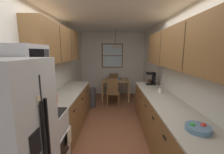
{
  "coord_description": "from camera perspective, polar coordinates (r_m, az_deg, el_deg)",
  "views": [
    {
      "loc": [
        0.04,
        -2.53,
        1.78
      ],
      "look_at": [
        -0.0,
        1.17,
        1.15
      ],
      "focal_mm": 23.69,
      "sensor_mm": 36.0,
      "label": 1
    }
  ],
  "objects": [
    {
      "name": "pendant_light",
      "position": [
        5.41,
        1.37,
        11.8
      ],
      "size": [
        0.31,
        0.31,
        0.63
      ],
      "color": "black"
    },
    {
      "name": "refrigerator",
      "position": [
        1.84,
        -34.98,
        -22.19
      ],
      "size": [
        0.72,
        0.72,
        1.73
      ],
      "color": "silver",
      "rests_on": "ground"
    },
    {
      "name": "fruit_bowl",
      "position": [
        2.01,
        30.29,
        -16.58
      ],
      "size": [
        0.27,
        0.27,
        0.09
      ],
      "color": "#597F9E",
      "rests_on": "counter_right"
    },
    {
      "name": "dining_table",
      "position": [
        5.53,
        1.32,
        -2.15
      ],
      "size": [
        0.99,
        0.88,
        0.75
      ],
      "color": "#A87F51",
      "rests_on": "ground"
    },
    {
      "name": "upper_cabinets_left",
      "position": [
        3.45,
        -19.79,
        11.78
      ],
      "size": [
        0.33,
        2.22,
        0.74
      ],
      "color": "brown"
    },
    {
      "name": "dining_chair_near",
      "position": [
        4.93,
        0.32,
        -5.31
      ],
      "size": [
        0.42,
        0.42,
        0.9
      ],
      "color": "brown",
      "rests_on": "ground"
    },
    {
      "name": "upper_cabinets_right",
      "position": [
        2.76,
        24.58,
        10.29
      ],
      "size": [
        0.33,
        3.07,
        0.7
      ],
      "color": "brown"
    },
    {
      "name": "back_window",
      "position": [
        6.11,
        0.11,
        8.23
      ],
      "size": [
        0.86,
        0.05,
        0.98
      ],
      "color": "brown"
    },
    {
      "name": "table_serving_bowl",
      "position": [
        5.57,
        2.28,
        -0.64
      ],
      "size": [
        0.21,
        0.21,
        0.06
      ],
      "primitive_type": "cylinder",
      "color": "#4C7299",
      "rests_on": "dining_table"
    },
    {
      "name": "ceiling_slab",
      "position": [
        3.62,
        -0.01,
        22.64
      ],
      "size": [
        4.4,
        9.0,
        0.08
      ],
      "primitive_type": "cube",
      "color": "white"
    },
    {
      "name": "stove_range",
      "position": [
        2.55,
        -25.41,
        -22.28
      ],
      "size": [
        0.66,
        0.59,
        1.1
      ],
      "color": "silver",
      "rests_on": "ground"
    },
    {
      "name": "counter_right",
      "position": [
        3.06,
        19.75,
        -16.68
      ],
      "size": [
        0.64,
        3.39,
        0.9
      ],
      "color": "brown",
      "rests_on": "ground"
    },
    {
      "name": "dish_towel",
      "position": [
        2.53,
        -16.12,
        -21.16
      ],
      "size": [
        0.02,
        0.16,
        0.24
      ],
      "primitive_type": "cube",
      "color": "beige"
    },
    {
      "name": "wall_back",
      "position": [
        6.2,
        0.24,
        5.06
      ],
      "size": [
        4.4,
        0.1,
        2.55
      ],
      "primitive_type": "cube",
      "color": "silver",
      "rests_on": "ground"
    },
    {
      "name": "coffee_maker",
      "position": [
        4.13,
        15.15,
        -0.44
      ],
      "size": [
        0.22,
        0.18,
        0.34
      ],
      "color": "black",
      "rests_on": "counter_right"
    },
    {
      "name": "mug_spare",
      "position": [
        3.39,
        18.15,
        -5.01
      ],
      "size": [
        0.12,
        0.08,
        0.09
      ],
      "color": "white",
      "rests_on": "counter_right"
    },
    {
      "name": "microwave_over_range",
      "position": [
        2.24,
        -30.37,
        6.63
      ],
      "size": [
        0.39,
        0.6,
        0.33
      ],
      "color": "silver"
    },
    {
      "name": "ground_plane",
      "position": [
        3.95,
        -0.01,
        -17.04
      ],
      "size": [
        12.0,
        12.0,
        0.0
      ],
      "primitive_type": "plane",
      "color": "brown"
    },
    {
      "name": "storage_canister",
      "position": [
        2.79,
        -21.44,
        -7.48
      ],
      "size": [
        0.11,
        0.11,
        0.18
      ],
      "color": "#D84C19",
      "rests_on": "counter_left"
    },
    {
      "name": "dining_chair_far",
      "position": [
        6.19,
        0.49,
        -2.19
      ],
      "size": [
        0.46,
        0.46,
        0.9
      ],
      "color": "brown",
      "rests_on": "ground"
    },
    {
      "name": "wall_right",
      "position": [
        3.8,
        20.81,
        1.44
      ],
      "size": [
        0.1,
        9.0,
        2.55
      ],
      "primitive_type": "cube",
      "color": "silver",
      "rests_on": "ground"
    },
    {
      "name": "counter_left",
      "position": [
        3.7,
        -16.09,
        -11.77
      ],
      "size": [
        0.64,
        2.14,
        0.9
      ],
      "color": "brown",
      "rests_on": "ground"
    },
    {
      "name": "wall_left",
      "position": [
        3.83,
        -20.68,
        1.5
      ],
      "size": [
        0.1,
        9.0,
        2.55
      ],
      "primitive_type": "cube",
      "color": "silver",
      "rests_on": "ground"
    },
    {
      "name": "trash_bin",
      "position": [
        4.9,
        -8.17,
        -7.83
      ],
      "size": [
        0.32,
        0.32,
        0.62
      ],
      "primitive_type": "cylinder",
      "color": "#3F3F42",
      "rests_on": "ground"
    }
  ]
}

